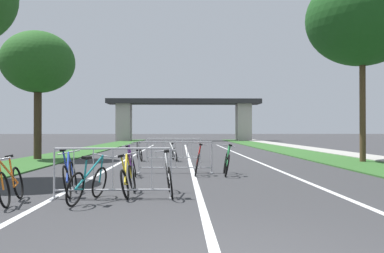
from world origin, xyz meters
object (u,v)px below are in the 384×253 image
Objects in this scene: bicycle_yellow_7 at (128,179)px; bicycle_purple_5 at (131,163)px; crowd_barrier_nearest at (113,173)px; crowd_barrier_third at (174,150)px; bicycle_red_1 at (197,162)px; bicycle_teal_8 at (88,183)px; bicycle_orange_3 at (11,184)px; bicycle_green_0 at (227,163)px; bicycle_silver_9 at (169,177)px; bicycle_blue_6 at (70,177)px; crowd_barrier_second at (175,157)px; tree_left_pine_far at (38,63)px; bicycle_white_4 at (173,153)px; tree_right_cypress_far at (362,19)px; bicycle_black_2 at (139,153)px.

bicycle_purple_5 is at bearing 96.99° from bicycle_yellow_7.
crowd_barrier_third is (1.07, 9.79, 0.00)m from crowd_barrier_nearest.
crowd_barrier_nearest is 4.89m from bicycle_red_1.
bicycle_orange_3 is at bearing -162.36° from bicycle_teal_8.
bicycle_silver_9 is (-1.69, -3.92, 0.01)m from bicycle_green_0.
bicycle_orange_3 is 1.01× the size of bicycle_teal_8.
bicycle_blue_6 is 2.15m from bicycle_silver_9.
bicycle_yellow_7 is at bearing -101.98° from crowd_barrier_second.
tree_left_pine_far reaches higher than bicycle_white_4.
bicycle_blue_6 is 1.01× the size of bicycle_silver_9.
tree_right_cypress_far is 4.71× the size of bicycle_blue_6.
crowd_barrier_third is 0.54m from bicycle_white_4.
crowd_barrier_third is at bearing -115.53° from bicycle_purple_5.
bicycle_red_1 reaches higher than bicycle_orange_3.
bicycle_green_0 is 6.91m from bicycle_black_2.
bicycle_red_1 is at bearing 66.87° from crowd_barrier_nearest.
bicycle_purple_5 reaches higher than bicycle_orange_3.
crowd_barrier_nearest is (5.38, -10.96, -4.08)m from tree_left_pine_far.
bicycle_teal_8 reaches higher than bicycle_orange_3.
bicycle_purple_5 is at bearing -110.87° from bicycle_white_4.
bicycle_black_2 is at bearing 103.97° from bicycle_teal_8.
bicycle_blue_6 is 1.27m from bicycle_yellow_7.
crowd_barrier_third reaches higher than bicycle_purple_5.
tree_left_pine_far is at bearing 117.01° from bicycle_silver_9.
bicycle_blue_6 is at bearing -131.37° from bicycle_green_0.
bicycle_teal_8 is (0.12, -10.74, 0.02)m from bicycle_black_2.
bicycle_yellow_7 is 0.88m from bicycle_silver_9.
crowd_barrier_second is 1.46× the size of bicycle_orange_3.
tree_right_cypress_far reaches higher than bicycle_purple_5.
bicycle_white_4 is at bearing -114.32° from bicycle_purple_5.
bicycle_black_2 is at bearing 92.91° from crowd_barrier_nearest.
crowd_barrier_third is 1.57× the size of bicycle_black_2.
bicycle_silver_9 is (1.14, 0.38, -0.13)m from crowd_barrier_nearest.
tree_right_cypress_far reaches higher than bicycle_red_1.
bicycle_red_1 is (0.85, -5.29, -0.13)m from crowd_barrier_third.
bicycle_orange_3 is at bearing -138.21° from bicycle_blue_6.
crowd_barrier_nearest is 1.48× the size of bicycle_yellow_7.
bicycle_orange_3 is (-3.78, -5.02, -0.02)m from bicycle_red_1.
tree_left_pine_far reaches higher than bicycle_red_1.
bicycle_black_2 is 1.58m from bicycle_white_4.
tree_left_pine_far reaches higher than bicycle_yellow_7.
crowd_barrier_nearest is at bearing -101.21° from bicycle_black_2.
bicycle_blue_6 is (-0.48, -9.85, 0.05)m from bicycle_black_2.
crowd_barrier_third reaches higher than bicycle_red_1.
bicycle_black_2 is at bearing 79.22° from bicycle_blue_6.
crowd_barrier_second is at bearing -127.97° from bicycle_orange_3.
crowd_barrier_second is at bearing 163.43° from bicycle_green_0.
tree_right_cypress_far is at bearing -22.03° from bicycle_black_2.
crowd_barrier_nearest is at bearing -103.94° from crowd_barrier_second.
bicycle_purple_5 is at bearing -51.92° from tree_left_pine_far.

